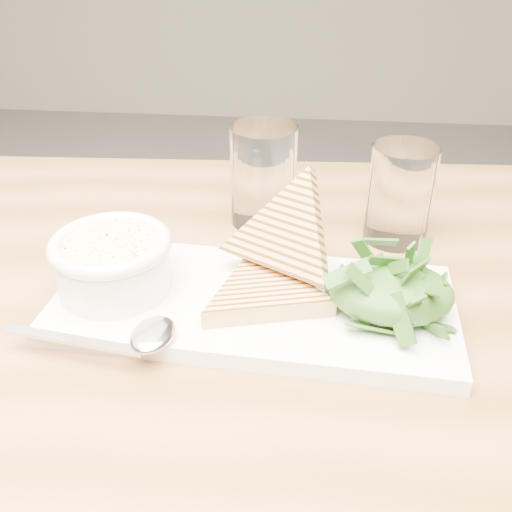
# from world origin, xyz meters

# --- Properties ---
(table_top) EXTENTS (1.33, 0.93, 0.04)m
(table_top) POSITION_xyz_m (0.03, -0.02, 0.75)
(table_top) COLOR #925F3A
(table_top) RESTS_ON ground
(platter) EXTENTS (0.39, 0.19, 0.02)m
(platter) POSITION_xyz_m (0.12, 0.03, 0.78)
(platter) COLOR white
(platter) RESTS_ON table_top
(soup_bowl) EXTENTS (0.11, 0.11, 0.04)m
(soup_bowl) POSITION_xyz_m (-0.01, 0.03, 0.81)
(soup_bowl) COLOR white
(soup_bowl) RESTS_ON platter
(soup) EXTENTS (0.09, 0.09, 0.01)m
(soup) POSITION_xyz_m (-0.01, 0.03, 0.84)
(soup) COLOR beige
(soup) RESTS_ON soup_bowl
(bowl_rim) EXTENTS (0.11, 0.11, 0.01)m
(bowl_rim) POSITION_xyz_m (-0.01, 0.03, 0.84)
(bowl_rim) COLOR white
(bowl_rim) RESTS_ON soup_bowl
(sandwich_flat) EXTENTS (0.17, 0.17, 0.02)m
(sandwich_flat) POSITION_xyz_m (0.13, 0.03, 0.80)
(sandwich_flat) COLOR tan
(sandwich_flat) RESTS_ON platter
(sandwich_lean) EXTENTS (0.20, 0.20, 0.16)m
(sandwich_lean) POSITION_xyz_m (0.15, 0.07, 0.83)
(sandwich_lean) COLOR tan
(sandwich_lean) RESTS_ON sandwich_flat
(salad_base) EXTENTS (0.11, 0.09, 0.04)m
(salad_base) POSITION_xyz_m (0.25, 0.02, 0.81)
(salad_base) COLOR #0D330B
(salad_base) RESTS_ON platter
(arugula_pile) EXTENTS (0.11, 0.10, 0.05)m
(arugula_pile) POSITION_xyz_m (0.25, 0.02, 0.82)
(arugula_pile) COLOR #3C6420
(arugula_pile) RESTS_ON platter
(spoon_bowl) EXTENTS (0.04, 0.06, 0.01)m
(spoon_bowl) POSITION_xyz_m (0.04, -0.04, 0.79)
(spoon_bowl) COLOR silver
(spoon_bowl) RESTS_ON platter
(spoon_handle) EXTENTS (0.13, 0.03, 0.00)m
(spoon_handle) POSITION_xyz_m (-0.02, -0.05, 0.79)
(spoon_handle) COLOR silver
(spoon_handle) RESTS_ON platter
(glass_near) EXTENTS (0.08, 0.08, 0.12)m
(glass_near) POSITION_xyz_m (0.11, 0.22, 0.83)
(glass_near) COLOR white
(glass_near) RESTS_ON table_top
(glass_far) EXTENTS (0.07, 0.07, 0.11)m
(glass_far) POSITION_xyz_m (0.27, 0.19, 0.83)
(glass_far) COLOR white
(glass_far) RESTS_ON table_top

